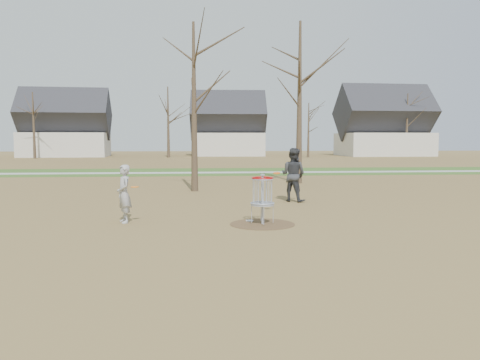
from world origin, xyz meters
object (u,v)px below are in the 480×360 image
(player_throwing, at_px, (293,175))
(disc_grounded, at_px, (250,221))
(player_standing, at_px, (124,194))
(disc_golf_basket, at_px, (262,191))

(player_throwing, distance_m, disc_grounded, 4.74)
(player_standing, relative_size, disc_grounded, 7.42)
(player_throwing, distance_m, disc_golf_basket, 4.97)
(player_standing, height_order, player_throwing, player_throwing)
(player_throwing, bearing_deg, player_standing, 73.21)
(player_throwing, height_order, disc_grounded, player_throwing)
(player_standing, relative_size, disc_golf_basket, 1.21)
(disc_grounded, xyz_separation_m, disc_golf_basket, (0.31, -0.49, 0.89))
(disc_grounded, bearing_deg, player_throwing, 63.53)
(disc_grounded, bearing_deg, player_standing, 178.95)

